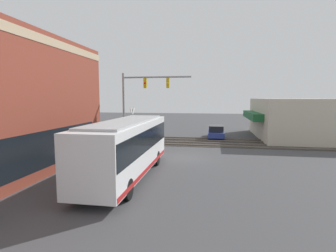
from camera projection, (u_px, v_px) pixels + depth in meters
ground_plane at (184, 158)px, 20.64m from camera, size 120.00×120.00×0.00m
shop_building at (295, 118)px, 30.93m from camera, size 12.85×9.92×4.61m
city_bus at (127, 146)px, 15.46m from camera, size 10.38×2.59×3.41m
traffic_signal_gantry at (141, 94)px, 24.43m from camera, size 0.42×6.50×7.01m
crossing_signal at (133, 123)px, 25.58m from camera, size 1.41×1.18×3.81m
rail_track_near at (190, 144)px, 26.52m from camera, size 2.60×60.00×0.15m
rail_track_far at (193, 139)px, 29.66m from camera, size 2.60×60.00×0.15m
parked_car_blue at (216, 132)px, 30.75m from camera, size 4.53×1.82×1.51m
pedestrian_at_crossing at (148, 137)px, 25.84m from camera, size 0.34×0.34×1.65m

